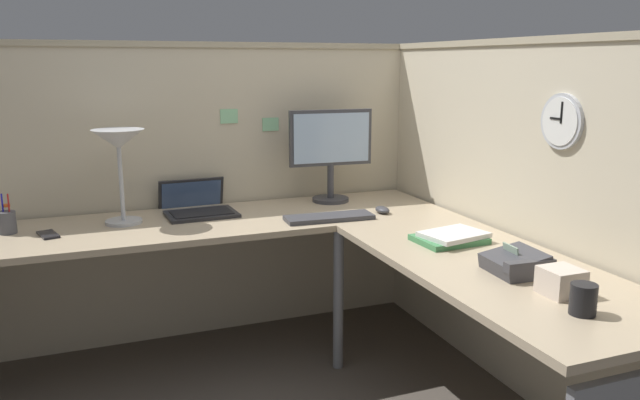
{
  "coord_description": "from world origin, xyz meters",
  "views": [
    {
      "loc": [
        -0.96,
        -2.47,
        1.48
      ],
      "look_at": [
        0.08,
        0.2,
        0.85
      ],
      "focal_mm": 35.23,
      "sensor_mm": 36.0,
      "label": 1
    }
  ],
  "objects_px": {
    "desk_lamp_dome": "(119,147)",
    "keyboard": "(329,217)",
    "monitor": "(331,148)",
    "office_phone": "(516,264)",
    "tissue_box": "(561,282)",
    "computer_mouse": "(382,210)",
    "book_stack": "(451,237)",
    "wall_clock": "(563,121)",
    "pen_cup": "(7,222)",
    "cell_phone": "(48,235)",
    "coffee_mug": "(583,299)",
    "laptop": "(197,207)"
  },
  "relations": [
    {
      "from": "office_phone",
      "to": "book_stack",
      "type": "xyz_separation_m",
      "value": [
        0.01,
        0.43,
        -0.02
      ]
    },
    {
      "from": "keyboard",
      "to": "office_phone",
      "type": "height_order",
      "value": "office_phone"
    },
    {
      "from": "pen_cup",
      "to": "office_phone",
      "type": "distance_m",
      "value": 2.17
    },
    {
      "from": "pen_cup",
      "to": "wall_clock",
      "type": "height_order",
      "value": "wall_clock"
    },
    {
      "from": "desk_lamp_dome",
      "to": "pen_cup",
      "type": "bearing_deg",
      "value": -179.79
    },
    {
      "from": "coffee_mug",
      "to": "tissue_box",
      "type": "xyz_separation_m",
      "value": [
        0.06,
        0.16,
        -0.0
      ]
    },
    {
      "from": "book_stack",
      "to": "coffee_mug",
      "type": "bearing_deg",
      "value": -94.33
    },
    {
      "from": "monitor",
      "to": "computer_mouse",
      "type": "bearing_deg",
      "value": -68.35
    },
    {
      "from": "monitor",
      "to": "pen_cup",
      "type": "relative_size",
      "value": 2.78
    },
    {
      "from": "office_phone",
      "to": "wall_clock",
      "type": "bearing_deg",
      "value": 30.23
    },
    {
      "from": "monitor",
      "to": "computer_mouse",
      "type": "relative_size",
      "value": 4.81
    },
    {
      "from": "desk_lamp_dome",
      "to": "office_phone",
      "type": "distance_m",
      "value": 1.82
    },
    {
      "from": "laptop",
      "to": "office_phone",
      "type": "height_order",
      "value": "laptop"
    },
    {
      "from": "computer_mouse",
      "to": "monitor",
      "type": "bearing_deg",
      "value": 111.65
    },
    {
      "from": "laptop",
      "to": "wall_clock",
      "type": "xyz_separation_m",
      "value": [
        1.23,
        -1.19,
        0.5
      ]
    },
    {
      "from": "computer_mouse",
      "to": "coffee_mug",
      "type": "height_order",
      "value": "coffee_mug"
    },
    {
      "from": "pen_cup",
      "to": "wall_clock",
      "type": "relative_size",
      "value": 0.82
    },
    {
      "from": "office_phone",
      "to": "tissue_box",
      "type": "relative_size",
      "value": 1.81
    },
    {
      "from": "office_phone",
      "to": "tissue_box",
      "type": "xyz_separation_m",
      "value": [
        0.0,
        -0.22,
        0.01
      ]
    },
    {
      "from": "office_phone",
      "to": "book_stack",
      "type": "bearing_deg",
      "value": 89.12
    },
    {
      "from": "monitor",
      "to": "office_phone",
      "type": "height_order",
      "value": "monitor"
    },
    {
      "from": "pen_cup",
      "to": "coffee_mug",
      "type": "xyz_separation_m",
      "value": [
        1.7,
        -1.65,
        -0.0
      ]
    },
    {
      "from": "wall_clock",
      "to": "coffee_mug",
      "type": "bearing_deg",
      "value": -124.28
    },
    {
      "from": "book_stack",
      "to": "wall_clock",
      "type": "height_order",
      "value": "wall_clock"
    },
    {
      "from": "computer_mouse",
      "to": "wall_clock",
      "type": "xyz_separation_m",
      "value": [
        0.36,
        -0.81,
        0.5
      ]
    },
    {
      "from": "office_phone",
      "to": "wall_clock",
      "type": "distance_m",
      "value": 0.62
    },
    {
      "from": "monitor",
      "to": "keyboard",
      "type": "distance_m",
      "value": 0.5
    },
    {
      "from": "office_phone",
      "to": "pen_cup",
      "type": "bearing_deg",
      "value": 144.11
    },
    {
      "from": "computer_mouse",
      "to": "cell_phone",
      "type": "distance_m",
      "value": 1.57
    },
    {
      "from": "keyboard",
      "to": "cell_phone",
      "type": "bearing_deg",
      "value": 175.04
    },
    {
      "from": "monitor",
      "to": "wall_clock",
      "type": "xyz_separation_m",
      "value": [
        0.5,
        -1.16,
        0.23
      ]
    },
    {
      "from": "laptop",
      "to": "book_stack",
      "type": "bearing_deg",
      "value": -46.54
    },
    {
      "from": "pen_cup",
      "to": "desk_lamp_dome",
      "type": "bearing_deg",
      "value": 0.21
    },
    {
      "from": "desk_lamp_dome",
      "to": "book_stack",
      "type": "xyz_separation_m",
      "value": [
        1.27,
        -0.84,
        -0.34
      ]
    },
    {
      "from": "monitor",
      "to": "book_stack",
      "type": "relative_size",
      "value": 1.63
    },
    {
      "from": "desk_lamp_dome",
      "to": "keyboard",
      "type": "bearing_deg",
      "value": -17.26
    },
    {
      "from": "office_phone",
      "to": "desk_lamp_dome",
      "type": "bearing_deg",
      "value": 134.74
    },
    {
      "from": "keyboard",
      "to": "tissue_box",
      "type": "distance_m",
      "value": 1.25
    },
    {
      "from": "desk_lamp_dome",
      "to": "coffee_mug",
      "type": "distance_m",
      "value": 2.07
    },
    {
      "from": "pen_cup",
      "to": "tissue_box",
      "type": "distance_m",
      "value": 2.31
    },
    {
      "from": "monitor",
      "to": "desk_lamp_dome",
      "type": "distance_m",
      "value": 1.1
    },
    {
      "from": "desk_lamp_dome",
      "to": "tissue_box",
      "type": "xyz_separation_m",
      "value": [
        1.26,
        -1.5,
        -0.32
      ]
    },
    {
      "from": "monitor",
      "to": "computer_mouse",
      "type": "xyz_separation_m",
      "value": [
        0.14,
        -0.35,
        -0.28
      ]
    },
    {
      "from": "desk_lamp_dome",
      "to": "office_phone",
      "type": "height_order",
      "value": "desk_lamp_dome"
    },
    {
      "from": "cell_phone",
      "to": "desk_lamp_dome",
      "type": "bearing_deg",
      "value": 3.02
    },
    {
      "from": "book_stack",
      "to": "keyboard",
      "type": "bearing_deg",
      "value": 121.32
    },
    {
      "from": "coffee_mug",
      "to": "wall_clock",
      "type": "bearing_deg",
      "value": 55.72
    },
    {
      "from": "office_phone",
      "to": "tissue_box",
      "type": "distance_m",
      "value": 0.22
    },
    {
      "from": "pen_cup",
      "to": "monitor",
      "type": "bearing_deg",
      "value": 3.24
    },
    {
      "from": "keyboard",
      "to": "tissue_box",
      "type": "height_order",
      "value": "tissue_box"
    }
  ]
}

